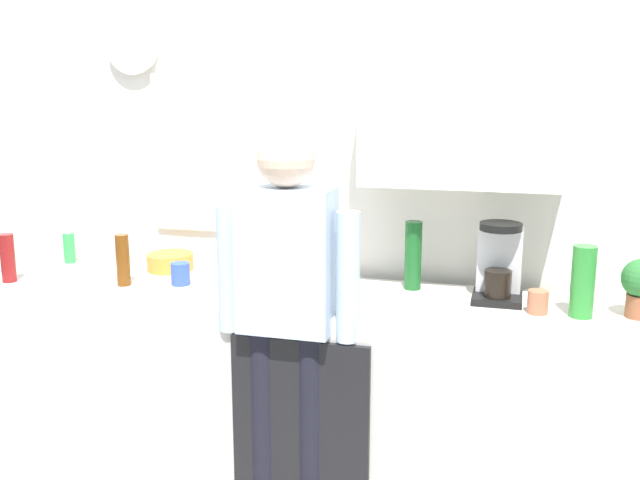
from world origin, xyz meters
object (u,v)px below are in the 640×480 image
(dish_soap, at_px, (69,247))
(bottle_amber_beer, at_px, (123,260))
(coffee_maker, at_px, (499,265))
(mixing_bowl, at_px, (170,262))
(cup_yellow_cup, at_px, (251,284))
(bottle_clear_soda, at_px, (583,282))
(cup_blue_mug, at_px, (180,274))
(bottle_green_wine, at_px, (413,255))
(person_at_sink, at_px, (287,298))
(cup_terracotta_mug, at_px, (538,302))
(bottle_red_vinegar, at_px, (8,258))

(dish_soap, bearing_deg, bottle_amber_beer, -32.18)
(coffee_maker, bearing_deg, mixing_bowl, 176.89)
(mixing_bowl, bearing_deg, dish_soap, 179.99)
(cup_yellow_cup, bearing_deg, dish_soap, 165.97)
(coffee_maker, distance_m, bottle_clear_soda, 0.35)
(bottle_clear_soda, distance_m, cup_blue_mug, 1.69)
(bottle_green_wine, relative_size, person_at_sink, 0.19)
(cup_terracotta_mug, bearing_deg, bottle_red_vinegar, -176.17)
(cup_blue_mug, xyz_separation_m, mixing_bowl, (-0.17, 0.23, -0.01))
(cup_terracotta_mug, bearing_deg, coffee_maker, 136.78)
(bottle_clear_soda, bearing_deg, person_at_sink, -165.53)
(bottle_amber_beer, height_order, dish_soap, bottle_amber_beer)
(coffee_maker, distance_m, cup_yellow_cup, 1.04)
(coffee_maker, height_order, cup_terracotta_mug, coffee_maker)
(bottle_red_vinegar, xyz_separation_m, cup_blue_mug, (0.77, 0.16, -0.06))
(dish_soap, bearing_deg, mixing_bowl, -0.01)
(bottle_red_vinegar, height_order, dish_soap, bottle_red_vinegar)
(cup_blue_mug, bearing_deg, bottle_amber_beer, -162.64)
(bottle_red_vinegar, xyz_separation_m, dish_soap, (0.05, 0.39, -0.03))
(bottle_clear_soda, bearing_deg, dish_soap, 174.52)
(bottle_green_wine, relative_size, bottle_amber_beer, 1.30)
(bottle_clear_soda, height_order, bottle_amber_beer, bottle_clear_soda)
(coffee_maker, bearing_deg, cup_yellow_cup, -169.79)
(mixing_bowl, relative_size, dish_soap, 1.22)
(bottle_red_vinegar, height_order, bottle_amber_beer, bottle_amber_beer)
(bottle_clear_soda, relative_size, bottle_green_wine, 0.93)
(bottle_green_wine, xyz_separation_m, bottle_amber_beer, (-1.25, -0.29, -0.03))
(coffee_maker, distance_m, person_at_sink, 0.89)
(bottle_clear_soda, relative_size, person_at_sink, 0.17)
(bottle_green_wine, bearing_deg, cup_terracotta_mug, -22.46)
(bottle_red_vinegar, distance_m, bottle_amber_beer, 0.54)
(bottle_clear_soda, xyz_separation_m, mixing_bowl, (-1.86, 0.23, -0.10))
(bottle_green_wine, bearing_deg, mixing_bowl, 179.24)
(coffee_maker, xyz_separation_m, cup_blue_mug, (-1.37, -0.14, -0.10))
(bottle_green_wine, relative_size, cup_blue_mug, 3.00)
(bottle_red_vinegar, xyz_separation_m, mixing_bowl, (0.61, 0.39, -0.07))
(cup_yellow_cup, height_order, cup_terracotta_mug, cup_terracotta_mug)
(bottle_red_vinegar, distance_m, cup_terracotta_mug, 2.31)
(cup_blue_mug, bearing_deg, mixing_bowl, 126.25)
(person_at_sink, bearing_deg, bottle_red_vinegar, 167.90)
(cup_blue_mug, bearing_deg, dish_soap, 162.51)
(bottle_clear_soda, distance_m, mixing_bowl, 1.87)
(bottle_amber_beer, bearing_deg, bottle_red_vinegar, -170.95)
(bottle_red_vinegar, bearing_deg, bottle_clear_soda, 3.60)
(cup_blue_mug, bearing_deg, bottle_clear_soda, -0.16)
(bottle_amber_beer, height_order, cup_blue_mug, bottle_amber_beer)
(bottle_clear_soda, xyz_separation_m, cup_blue_mug, (-1.69, 0.00, -0.09))
(bottle_red_vinegar, height_order, cup_yellow_cup, bottle_red_vinegar)
(bottle_green_wine, height_order, cup_terracotta_mug, bottle_green_wine)
(bottle_red_vinegar, bearing_deg, cup_terracotta_mug, 3.83)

